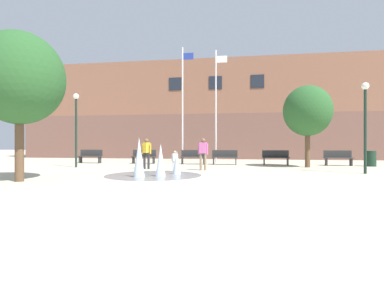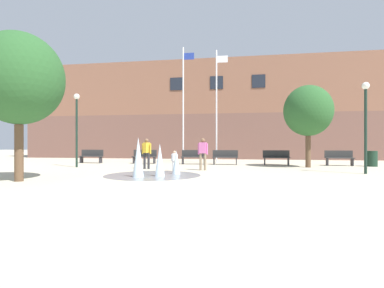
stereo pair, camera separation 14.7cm
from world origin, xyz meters
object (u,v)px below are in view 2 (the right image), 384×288
at_px(park_bench_under_right_flagpole, 225,157).
at_px(park_bench_center, 194,157).
at_px(adult_near_bench, 203,151).
at_px(lamp_post_right_lane, 366,114).
at_px(flagpole_right, 217,103).
at_px(lamp_post_left_lane, 77,120).
at_px(street_tree_near_building, 308,111).
at_px(park_bench_near_trashcan, 276,157).
at_px(adult_in_red, 147,151).
at_px(child_in_fountain, 175,159).
at_px(park_bench_left_of_flagpoles, 144,156).
at_px(street_tree_foreground, 19,79).
at_px(park_bench_far_left, 91,156).
at_px(park_bench_far_right, 339,158).
at_px(flagpole_left, 184,102).
at_px(trash_can, 372,159).

bearing_deg(park_bench_under_right_flagpole, park_bench_center, 178.66).
distance_m(adult_near_bench, lamp_post_right_lane, 7.43).
relative_size(flagpole_right, lamp_post_left_lane, 1.84).
bearing_deg(lamp_post_right_lane, adult_near_bench, 175.41).
bearing_deg(adult_near_bench, park_bench_under_right_flagpole, -94.30).
bearing_deg(park_bench_under_right_flagpole, street_tree_near_building, -17.67).
xyz_separation_m(park_bench_near_trashcan, adult_in_red, (-6.99, -3.93, 0.45)).
bearing_deg(lamp_post_left_lane, adult_near_bench, -6.38).
xyz_separation_m(child_in_fountain, lamp_post_right_lane, (8.45, 0.30, 2.02)).
distance_m(park_bench_left_of_flagpoles, adult_near_bench, 6.33).
bearing_deg(street_tree_near_building, street_tree_foreground, -144.31).
bearing_deg(street_tree_foreground, park_bench_far_left, 104.15).
bearing_deg(park_bench_far_left, lamp_post_right_lane, -17.72).
bearing_deg(lamp_post_right_lane, park_bench_far_right, 84.94).
bearing_deg(park_bench_near_trashcan, lamp_post_left_lane, -162.85).
xyz_separation_m(park_bench_left_of_flagpoles, child_in_fountain, (3.25, -5.32, 0.10)).
bearing_deg(park_bench_center, flagpole_right, 34.93).
bearing_deg(adult_near_bench, park_bench_left_of_flagpoles, -37.57).
distance_m(park_bench_center, street_tree_near_building, 7.36).
height_order(park_bench_under_right_flagpole, street_tree_near_building, street_tree_near_building).
distance_m(park_bench_under_right_flagpole, street_tree_foreground, 12.11).
bearing_deg(park_bench_under_right_flagpole, flagpole_right, 120.26).
bearing_deg(street_tree_foreground, park_bench_center, 64.39).
height_order(park_bench_center, street_tree_foreground, street_tree_foreground).
bearing_deg(park_bench_left_of_flagpoles, lamp_post_left_lane, -127.07).
height_order(park_bench_far_right, flagpole_left, flagpole_left).
distance_m(park_bench_far_left, park_bench_center, 7.08).
relative_size(park_bench_center, park_bench_under_right_flagpole, 1.00).
relative_size(child_in_fountain, street_tree_near_building, 0.22).
distance_m(park_bench_center, adult_in_red, 4.42).
bearing_deg(child_in_fountain, park_bench_near_trashcan, 19.17).
bearing_deg(child_in_fountain, street_tree_foreground, -160.98).
relative_size(park_bench_far_right, street_tree_foreground, 0.31).
bearing_deg(park_bench_far_right, adult_near_bench, -149.75).
relative_size(park_bench_far_left, flagpole_left, 0.20).
xyz_separation_m(lamp_post_left_lane, street_tree_foreground, (1.44, -6.15, 0.91)).
bearing_deg(park_bench_left_of_flagpoles, park_bench_under_right_flagpole, -1.70).
bearing_deg(park_bench_far_right, adult_in_red, -158.87).
bearing_deg(street_tree_near_building, park_bench_left_of_flagpoles, 170.67).
relative_size(lamp_post_left_lane, lamp_post_right_lane, 1.03).
height_order(park_bench_near_trashcan, park_bench_far_right, same).
relative_size(park_bench_center, trash_can, 1.78).
distance_m(park_bench_left_of_flagpoles, lamp_post_right_lane, 12.92).
bearing_deg(flagpole_right, park_bench_near_trashcan, -15.72).
height_order(adult_in_red, street_tree_foreground, street_tree_foreground).
bearing_deg(park_bench_under_right_flagpole, park_bench_far_left, 179.52).
distance_m(park_bench_far_right, street_tree_near_building, 3.80).
relative_size(park_bench_far_left, park_bench_near_trashcan, 1.00).
bearing_deg(park_bench_under_right_flagpole, street_tree_foreground, -124.66).
bearing_deg(park_bench_left_of_flagpoles, park_bench_center, -1.92).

